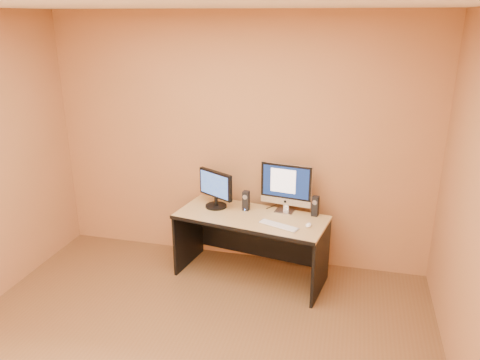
{
  "coord_description": "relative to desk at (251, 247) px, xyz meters",
  "views": [
    {
      "loc": [
        1.15,
        -2.55,
        2.54
      ],
      "look_at": [
        0.16,
        1.46,
        1.08
      ],
      "focal_mm": 35.0,
      "sensor_mm": 36.0,
      "label": 1
    }
  ],
  "objects": [
    {
      "name": "ceiling",
      "position": [
        -0.24,
        -1.56,
        2.26
      ],
      "size": [
        4.0,
        4.0,
        0.0
      ],
      "primitive_type": "plane",
      "color": "white",
      "rests_on": "walls"
    },
    {
      "name": "keyboard",
      "position": [
        0.3,
        -0.17,
        0.35
      ],
      "size": [
        0.41,
        0.24,
        0.02
      ],
      "primitive_type": "cube",
      "rotation": [
        0.0,
        0.0,
        -0.36
      ],
      "color": "silver",
      "rests_on": "desk"
    },
    {
      "name": "cable_b",
      "position": [
        0.16,
        0.28,
        0.34
      ],
      "size": [
        0.09,
        0.14,
        0.01
      ],
      "primitive_type": "cylinder",
      "rotation": [
        1.57,
        0.0,
        -0.55
      ],
      "color": "black",
      "rests_on": "desk"
    },
    {
      "name": "walls",
      "position": [
        -0.24,
        -1.56,
        0.96
      ],
      "size": [
        4.0,
        4.0,
        2.6
      ],
      "primitive_type": null,
      "color": "#A36941",
      "rests_on": "ground"
    },
    {
      "name": "desk",
      "position": [
        0.0,
        0.0,
        0.0
      ],
      "size": [
        1.55,
        0.88,
        0.68
      ],
      "primitive_type": null,
      "rotation": [
        0.0,
        0.0,
        -0.17
      ],
      "color": "tan",
      "rests_on": "ground"
    },
    {
      "name": "mouse",
      "position": [
        0.57,
        -0.11,
        0.36
      ],
      "size": [
        0.06,
        0.1,
        0.03
      ],
      "primitive_type": "ellipsoid",
      "rotation": [
        0.0,
        0.0,
        -0.11
      ],
      "color": "white",
      "rests_on": "desk"
    },
    {
      "name": "imac",
      "position": [
        0.3,
        0.2,
        0.59
      ],
      "size": [
        0.54,
        0.27,
        0.5
      ],
      "primitive_type": null,
      "rotation": [
        0.0,
        0.0,
        -0.15
      ],
      "color": "#B5B5BA",
      "rests_on": "desk"
    },
    {
      "name": "cable_a",
      "position": [
        0.32,
        0.26,
        0.34
      ],
      "size": [
        0.08,
        0.19,
        0.01
      ],
      "primitive_type": "cylinder",
      "rotation": [
        1.57,
        0.0,
        0.36
      ],
      "color": "black",
      "rests_on": "desk"
    },
    {
      "name": "second_monitor",
      "position": [
        -0.4,
        0.14,
        0.53
      ],
      "size": [
        0.49,
        0.41,
        0.38
      ],
      "primitive_type": null,
      "rotation": [
        0.0,
        0.0,
        -0.51
      ],
      "color": "black",
      "rests_on": "desk"
    },
    {
      "name": "speaker_right",
      "position": [
        0.61,
        0.16,
        0.44
      ],
      "size": [
        0.07,
        0.08,
        0.2
      ],
      "primitive_type": null,
      "rotation": [
        0.0,
        0.0,
        -0.19
      ],
      "color": "black",
      "rests_on": "desk"
    },
    {
      "name": "speaker_left",
      "position": [
        -0.08,
        0.14,
        0.44
      ],
      "size": [
        0.07,
        0.07,
        0.2
      ],
      "primitive_type": null,
      "rotation": [
        0.0,
        0.0,
        -0.1
      ],
      "color": "black",
      "rests_on": "desk"
    }
  ]
}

